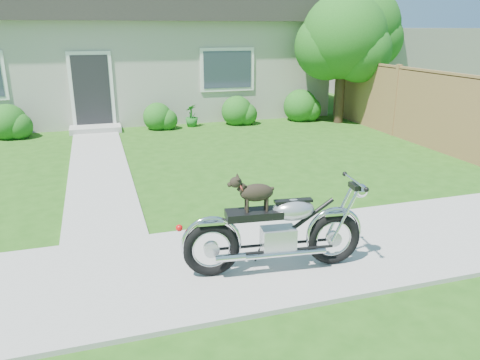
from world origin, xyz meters
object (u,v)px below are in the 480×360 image
potted_plant_right (192,115)px  motorcycle_with_dog (277,229)px  fence (396,101)px  house (133,48)px  tree_near (348,41)px  tree_far (365,30)px

potted_plant_right → motorcycle_with_dog: motorcycle_with_dog is taller
fence → house: bearing=135.3°
house → tree_near: (5.86, -4.28, 0.30)m
fence → tree_near: size_ratio=1.73×
tree_near → potted_plant_right: tree_near is taller
tree_near → potted_plant_right: size_ratio=5.75×
tree_near → potted_plant_right: bearing=169.8°
house → fence: house is taller
house → tree_near: bearing=-36.1°
potted_plant_right → tree_near: bearing=-10.2°
potted_plant_right → motorcycle_with_dog: (-0.81, -8.91, 0.23)m
fence → tree_near: 2.52m
house → potted_plant_right: 4.10m
house → potted_plant_right: house is taller
tree_near → motorcycle_with_dog: size_ratio=1.72×
tree_near → fence: bearing=-77.4°
house → tree_far: bearing=-9.9°
house → potted_plant_right: bearing=-69.9°
tree_far → motorcycle_with_dog: 13.54m
house → motorcycle_with_dog: house is taller
house → tree_near: house is taller
potted_plant_right → motorcycle_with_dog: 8.95m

